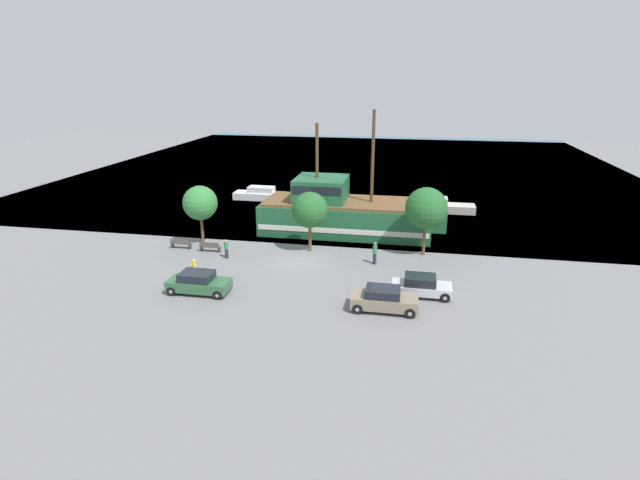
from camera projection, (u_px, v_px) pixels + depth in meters
ground_plane at (300, 261)px, 39.12m from camera, size 160.00×160.00×0.00m
water_surface at (361, 165)px, 80.14m from camera, size 80.00×80.00×0.00m
pirate_ship at (344, 212)px, 45.91m from camera, size 16.69×5.92×11.10m
moored_boat_dockside at (265, 195)px, 58.26m from camera, size 7.51×2.02×1.51m
moored_boat_outer at (436, 206)px, 53.22m from camera, size 7.73×2.02×1.53m
parked_car_curb_front at (384, 299)px, 30.84m from camera, size 4.10×1.84×1.49m
parked_car_curb_mid at (421, 286)px, 32.92m from camera, size 3.91×1.79×1.40m
parked_car_curb_rear at (198, 283)px, 33.36m from camera, size 4.12×1.85×1.46m
fire_hydrant at (194, 264)px, 37.53m from camera, size 0.42×0.25×0.76m
bench_promenade_east at (181, 244)px, 41.90m from camera, size 1.70×0.45×0.85m
bench_promenade_west at (210, 247)px, 41.12m from camera, size 1.70×0.45×0.85m
pedestrian_walking_near at (226, 249)px, 39.63m from camera, size 0.32×0.32×1.55m
pedestrian_walking_far at (375, 253)px, 38.32m from camera, size 0.32×0.32×1.78m
tree_row_east at (200, 203)px, 42.10m from camera, size 2.92×2.92×5.09m
tree_row_mideast at (310, 210)px, 40.38m from camera, size 2.95×2.95×4.99m
tree_row_midwest at (426, 208)px, 39.38m from camera, size 3.33×3.33×5.56m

